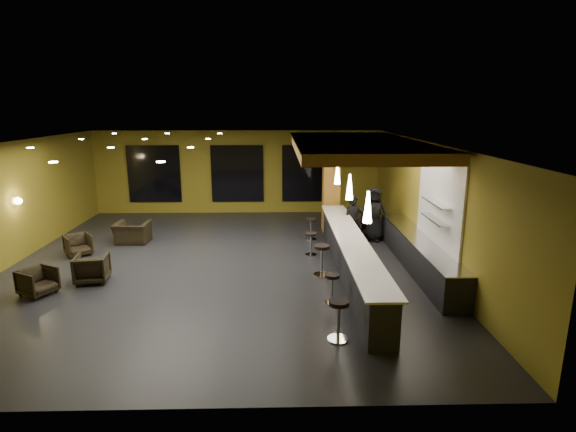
{
  "coord_description": "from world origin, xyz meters",
  "views": [
    {
      "loc": [
        1.68,
        -12.47,
        4.49
      ],
      "look_at": [
        2.0,
        0.5,
        1.3
      ],
      "focal_mm": 28.0,
      "sensor_mm": 36.0,
      "label": 1
    }
  ],
  "objects_px": {
    "column": "(331,183)",
    "staff_c": "(374,214)",
    "prep_counter": "(418,253)",
    "bar_stool_1": "(332,285)",
    "pendant_2": "(337,173)",
    "staff_a": "(353,221)",
    "armchair_c": "(78,245)",
    "bar_stool_2": "(322,256)",
    "pendant_0": "(368,207)",
    "staff_b": "(371,215)",
    "bar_stool_4": "(311,226)",
    "armchair_a": "(38,281)",
    "bar_stool_3": "(311,241)",
    "armchair_b": "(92,268)",
    "armchair_d": "(132,233)",
    "bar_counter": "(350,258)",
    "pendant_1": "(350,187)",
    "bar_stool_0": "(338,315)"
  },
  "relations": [
    {
      "from": "column",
      "to": "staff_c",
      "type": "xyz_separation_m",
      "value": [
        1.32,
        -1.39,
        -0.82
      ]
    },
    {
      "from": "prep_counter",
      "to": "bar_stool_1",
      "type": "height_order",
      "value": "prep_counter"
    },
    {
      "from": "pendant_2",
      "to": "staff_a",
      "type": "xyz_separation_m",
      "value": [
        0.5,
        -0.4,
        -1.51
      ]
    },
    {
      "from": "prep_counter",
      "to": "staff_c",
      "type": "bearing_deg",
      "value": 104.09
    },
    {
      "from": "armchair_c",
      "to": "bar_stool_2",
      "type": "xyz_separation_m",
      "value": [
        7.34,
        -1.89,
        0.22
      ]
    },
    {
      "from": "prep_counter",
      "to": "pendant_2",
      "type": "bearing_deg",
      "value": 128.66
    },
    {
      "from": "pendant_0",
      "to": "staff_b",
      "type": "height_order",
      "value": "pendant_0"
    },
    {
      "from": "bar_stool_2",
      "to": "bar_stool_4",
      "type": "height_order",
      "value": "bar_stool_2"
    },
    {
      "from": "bar_stool_1",
      "to": "column",
      "type": "bearing_deg",
      "value": 83.63
    },
    {
      "from": "armchair_a",
      "to": "bar_stool_3",
      "type": "relative_size",
      "value": 1.03
    },
    {
      "from": "armchair_b",
      "to": "armchair_d",
      "type": "relative_size",
      "value": 0.75
    },
    {
      "from": "armchair_b",
      "to": "bar_stool_1",
      "type": "height_order",
      "value": "armchair_b"
    },
    {
      "from": "staff_c",
      "to": "bar_stool_2",
      "type": "bearing_deg",
      "value": -99.59
    },
    {
      "from": "prep_counter",
      "to": "bar_stool_2",
      "type": "distance_m",
      "value": 2.82
    },
    {
      "from": "prep_counter",
      "to": "staff_b",
      "type": "relative_size",
      "value": 3.79
    },
    {
      "from": "bar_counter",
      "to": "armchair_b",
      "type": "bearing_deg",
      "value": -177.46
    },
    {
      "from": "pendant_1",
      "to": "pendant_2",
      "type": "distance_m",
      "value": 2.5
    },
    {
      "from": "bar_counter",
      "to": "staff_a",
      "type": "relative_size",
      "value": 4.74
    },
    {
      "from": "bar_stool_1",
      "to": "armchair_d",
      "type": "bearing_deg",
      "value": 141.18
    },
    {
      "from": "column",
      "to": "pendant_0",
      "type": "height_order",
      "value": "column"
    },
    {
      "from": "pendant_2",
      "to": "bar_stool_2",
      "type": "bearing_deg",
      "value": -104.47
    },
    {
      "from": "staff_a",
      "to": "bar_stool_2",
      "type": "bearing_deg",
      "value": -119.54
    },
    {
      "from": "pendant_0",
      "to": "pendant_2",
      "type": "bearing_deg",
      "value": 90.0
    },
    {
      "from": "armchair_a",
      "to": "armchair_b",
      "type": "height_order",
      "value": "armchair_b"
    },
    {
      "from": "column",
      "to": "armchair_c",
      "type": "relative_size",
      "value": 4.85
    },
    {
      "from": "pendant_2",
      "to": "bar_stool_4",
      "type": "bearing_deg",
      "value": 156.66
    },
    {
      "from": "pendant_2",
      "to": "staff_a",
      "type": "relative_size",
      "value": 0.42
    },
    {
      "from": "column",
      "to": "bar_stool_4",
      "type": "xyz_separation_m",
      "value": [
        -0.81,
        -1.25,
        -1.27
      ]
    },
    {
      "from": "bar_counter",
      "to": "staff_b",
      "type": "height_order",
      "value": "staff_b"
    },
    {
      "from": "pendant_2",
      "to": "armchair_c",
      "type": "xyz_separation_m",
      "value": [
        -8.11,
        -1.11,
        -2.02
      ]
    },
    {
      "from": "pendant_0",
      "to": "armchair_c",
      "type": "bearing_deg",
      "value": 154.41
    },
    {
      "from": "staff_c",
      "to": "prep_counter",
      "type": "bearing_deg",
      "value": -52.37
    },
    {
      "from": "pendant_1",
      "to": "bar_stool_0",
      "type": "bearing_deg",
      "value": -101.22
    },
    {
      "from": "pendant_0",
      "to": "bar_stool_1",
      "type": "distance_m",
      "value": 2.03
    },
    {
      "from": "pendant_0",
      "to": "pendant_1",
      "type": "bearing_deg",
      "value": 90.0
    },
    {
      "from": "armchair_a",
      "to": "pendant_0",
      "type": "bearing_deg",
      "value": -68.74
    },
    {
      "from": "armchair_a",
      "to": "bar_stool_0",
      "type": "height_order",
      "value": "bar_stool_0"
    },
    {
      "from": "pendant_2",
      "to": "staff_b",
      "type": "height_order",
      "value": "pendant_2"
    },
    {
      "from": "pendant_0",
      "to": "staff_b",
      "type": "relative_size",
      "value": 0.44
    },
    {
      "from": "armchair_b",
      "to": "bar_stool_1",
      "type": "xyz_separation_m",
      "value": [
        6.11,
        -1.48,
        0.09
      ]
    },
    {
      "from": "prep_counter",
      "to": "bar_stool_1",
      "type": "xyz_separation_m",
      "value": [
        -2.71,
        -2.28,
        0.03
      ]
    },
    {
      "from": "armchair_b",
      "to": "pendant_2",
      "type": "bearing_deg",
      "value": -162.38
    },
    {
      "from": "armchair_c",
      "to": "staff_a",
      "type": "bearing_deg",
      "value": -33.52
    },
    {
      "from": "prep_counter",
      "to": "bar_stool_3",
      "type": "relative_size",
      "value": 8.39
    },
    {
      "from": "armchair_a",
      "to": "bar_stool_0",
      "type": "relative_size",
      "value": 0.89
    },
    {
      "from": "armchair_b",
      "to": "bar_stool_0",
      "type": "xyz_separation_m",
      "value": [
        6.03,
        -3.18,
        0.16
      ]
    },
    {
      "from": "staff_b",
      "to": "bar_stool_2",
      "type": "distance_m",
      "value": 4.15
    },
    {
      "from": "column",
      "to": "pendant_1",
      "type": "xyz_separation_m",
      "value": [
        0.0,
        -4.1,
        0.6
      ]
    },
    {
      "from": "staff_c",
      "to": "bar_stool_1",
      "type": "bearing_deg",
      "value": -88.64
    },
    {
      "from": "bar_stool_4",
      "to": "column",
      "type": "bearing_deg",
      "value": 56.99
    }
  ]
}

